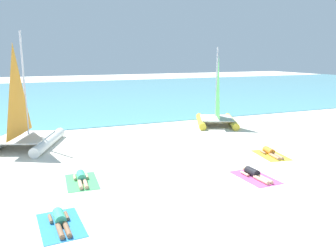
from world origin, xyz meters
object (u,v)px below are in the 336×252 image
object	(u,v)px
towel_leftmost	(61,225)
sailboat_yellow	(217,114)
sunbather_center_right	(254,174)
sunbather_center_left	(82,178)
towel_center_right	(255,177)
sailboat_white	(24,131)
towel_rightmost	(271,155)
towel_center_left	(82,182)
sunbather_leftmost	(60,220)
sunbather_rightmost	(270,152)

from	to	relation	value
towel_leftmost	sailboat_yellow	bearing A→B (deg)	42.94
sunbather_center_right	sunbather_center_left	bearing A→B (deg)	160.33
towel_center_right	sunbather_center_right	size ratio (longest dim) A/B	1.22
sailboat_white	towel_center_right	xyz separation A→B (m)	(7.91, -8.11, -0.84)
towel_rightmost	sunbather_center_left	bearing A→B (deg)	179.78
sunbather_center_right	towel_rightmost	distance (m)	3.25
sailboat_yellow	towel_center_right	world-z (taller)	sailboat_yellow
sailboat_white	sunbather_center_right	xyz separation A→B (m)	(7.91, -8.05, -0.72)
towel_center_right	sunbather_center_left	bearing A→B (deg)	160.35
towel_leftmost	sunbather_center_left	world-z (taller)	sunbather_center_left
sailboat_yellow	towel_center_left	xyz separation A→B (m)	(-9.90, -7.11, -0.75)
sunbather_center_left	sailboat_white	bearing A→B (deg)	110.91
towel_leftmost	towel_rightmost	xyz separation A→B (m)	(9.65, 3.13, 0.00)
sunbather_leftmost	sunbather_center_right	xyz separation A→B (m)	(7.16, 0.99, 0.00)
sunbather_center_right	sunbather_rightmost	xyz separation A→B (m)	(2.51, 2.14, 0.00)
sunbather_rightmost	sunbather_leftmost	bearing A→B (deg)	-152.26
towel_center_left	sunbather_center_left	size ratio (longest dim) A/B	1.21
towel_leftmost	sunbather_center_right	size ratio (longest dim) A/B	1.22
towel_center_left	towel_center_right	size ratio (longest dim) A/B	1.00
towel_center_left	sailboat_yellow	bearing A→B (deg)	35.70
sailboat_white	sunbather_rightmost	xyz separation A→B (m)	(10.41, -5.91, -0.72)
sunbather_center_left	towel_center_right	bearing A→B (deg)	-15.77
sailboat_yellow	sunbather_center_right	distance (m)	9.93
sailboat_white	sunbather_rightmost	distance (m)	11.99
sailboat_yellow	towel_center_right	xyz separation A→B (m)	(-3.81, -9.22, -0.75)
sunbather_center_left	sunbather_leftmost	bearing A→B (deg)	-105.29
sailboat_white	towel_leftmost	xyz separation A→B (m)	(0.75, -9.10, -0.84)
towel_leftmost	sunbather_leftmost	size ratio (longest dim) A/B	1.21
sailboat_white	sunbather_center_left	xyz separation A→B (m)	(1.82, -5.94, -0.72)
sunbather_rightmost	towel_leftmost	bearing A→B (deg)	-151.90
sunbather_center_left	towel_leftmost	bearing A→B (deg)	-104.86
sunbather_center_left	towel_center_right	world-z (taller)	sunbather_center_left
sunbather_center_left	towel_rightmost	xyz separation A→B (m)	(8.58, -0.03, -0.13)
sunbather_center_right	sunbather_rightmost	bearing A→B (deg)	39.93
sailboat_white	sunbather_center_right	bearing A→B (deg)	-24.49
towel_leftmost	sunbather_rightmost	world-z (taller)	sunbather_rightmost
towel_leftmost	sunbather_leftmost	world-z (taller)	sunbather_leftmost
sailboat_yellow	towel_center_left	distance (m)	12.21
towel_center_right	sunbather_leftmost	bearing A→B (deg)	-172.68
towel_leftmost	sailboat_white	bearing A→B (deg)	94.69
towel_leftmost	sunbather_rightmost	size ratio (longest dim) A/B	1.21
sailboat_white	sunbather_leftmost	distance (m)	9.09
sunbather_leftmost	towel_center_right	bearing A→B (deg)	4.49
sailboat_yellow	sunbather_rightmost	distance (m)	7.16
towel_center_right	sunbather_center_right	bearing A→B (deg)	90.57
sailboat_yellow	towel_center_left	world-z (taller)	sailboat_yellow
sailboat_white	towel_rightmost	distance (m)	12.02
sailboat_white	sunbather_leftmost	world-z (taller)	sailboat_white
sailboat_white	sailboat_yellow	distance (m)	11.77
towel_center_left	sunbather_center_right	world-z (taller)	sunbather_center_right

